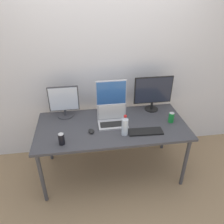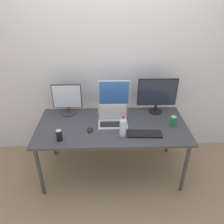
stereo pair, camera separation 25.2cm
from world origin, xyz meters
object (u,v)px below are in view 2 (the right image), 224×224
(monitor_left, at_px, (67,99))
(laptop_silver, at_px, (113,119))
(monitor_right, at_px, (157,94))
(soda_can_by_laptop, at_px, (173,121))
(work_desk, at_px, (112,129))
(water_bottle, at_px, (123,127))
(keyboard_main, at_px, (144,134))
(monitor_center, at_px, (114,96))
(mouse_by_keyboard, at_px, (90,130))
(soda_can_near_keyboard, at_px, (59,135))

(monitor_left, bearing_deg, laptop_silver, -24.89)
(monitor_right, bearing_deg, soda_can_by_laptop, -67.15)
(monitor_right, xyz_separation_m, laptop_silver, (-0.57, -0.26, -0.20))
(monitor_left, height_order, monitor_right, monitor_right)
(work_desk, xyz_separation_m, soda_can_by_laptop, (0.72, -0.04, 0.12))
(water_bottle, bearing_deg, soda_can_by_laptop, 15.53)
(monitor_left, distance_m, laptop_silver, 0.64)
(monitor_right, distance_m, water_bottle, 0.70)
(keyboard_main, bearing_deg, water_bottle, -177.15)
(monitor_center, height_order, water_bottle, monitor_center)
(work_desk, distance_m, mouse_by_keyboard, 0.29)
(soda_can_near_keyboard, height_order, soda_can_by_laptop, same)
(mouse_by_keyboard, bearing_deg, laptop_silver, 22.44)
(work_desk, bearing_deg, water_bottle, -61.24)
(laptop_silver, distance_m, soda_can_by_laptop, 0.71)
(monitor_center, xyz_separation_m, water_bottle, (0.08, -0.52, -0.13))
(monitor_right, xyz_separation_m, soda_can_near_keyboard, (-1.15, -0.57, -0.20))
(monitor_left, xyz_separation_m, laptop_silver, (0.57, -0.26, -0.15))
(monitor_right, height_order, keyboard_main, monitor_right)
(soda_can_by_laptop, bearing_deg, mouse_by_keyboard, -175.54)
(mouse_by_keyboard, bearing_deg, keyboard_main, -15.25)
(mouse_by_keyboard, xyz_separation_m, soda_can_by_laptop, (0.98, 0.08, 0.05))
(keyboard_main, xyz_separation_m, soda_can_by_laptop, (0.37, 0.17, 0.05))
(monitor_left, distance_m, soda_can_near_keyboard, 0.59)
(monitor_center, bearing_deg, mouse_by_keyboard, -124.47)
(keyboard_main, distance_m, mouse_by_keyboard, 0.62)
(monitor_left, height_order, soda_can_near_keyboard, monitor_left)
(monitor_left, relative_size, soda_can_by_laptop, 3.21)
(monitor_center, xyz_separation_m, mouse_by_keyboard, (-0.29, -0.42, -0.22))
(soda_can_by_laptop, bearing_deg, soda_can_near_keyboard, -169.52)
(soda_can_near_keyboard, bearing_deg, monitor_right, 26.40)
(monitor_right, relative_size, water_bottle, 2.02)
(monitor_right, bearing_deg, work_desk, -152.92)
(mouse_by_keyboard, bearing_deg, monitor_left, 119.64)
(laptop_silver, xyz_separation_m, water_bottle, (0.10, -0.24, 0.06))
(monitor_center, bearing_deg, keyboard_main, -58.11)
(monitor_center, height_order, monitor_right, monitor_right)
(keyboard_main, relative_size, soda_can_near_keyboard, 3.08)
(monitor_left, relative_size, keyboard_main, 1.04)
(work_desk, relative_size, monitor_right, 3.58)
(work_desk, bearing_deg, soda_can_by_laptop, -2.92)
(keyboard_main, xyz_separation_m, water_bottle, (-0.24, -0.00, 0.10))
(monitor_right, distance_m, laptop_silver, 0.66)
(work_desk, relative_size, soda_can_near_keyboard, 14.18)
(soda_can_by_laptop, bearing_deg, laptop_silver, 174.23)
(monitor_center, bearing_deg, soda_can_near_keyboard, -136.10)
(keyboard_main, xyz_separation_m, soda_can_near_keyboard, (-0.93, -0.07, 0.05))
(mouse_by_keyboard, height_order, soda_can_by_laptop, soda_can_by_laptop)
(work_desk, relative_size, water_bottle, 7.23)
(monitor_left, relative_size, water_bottle, 1.64)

